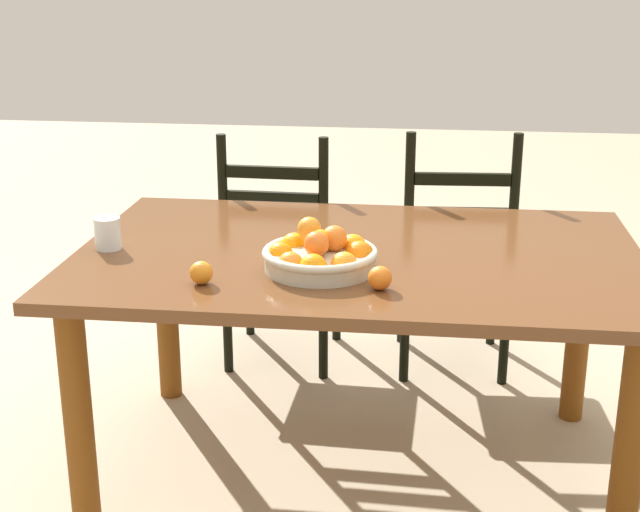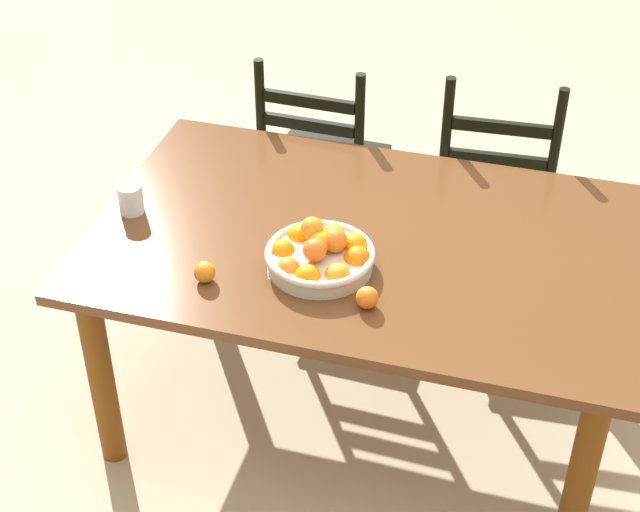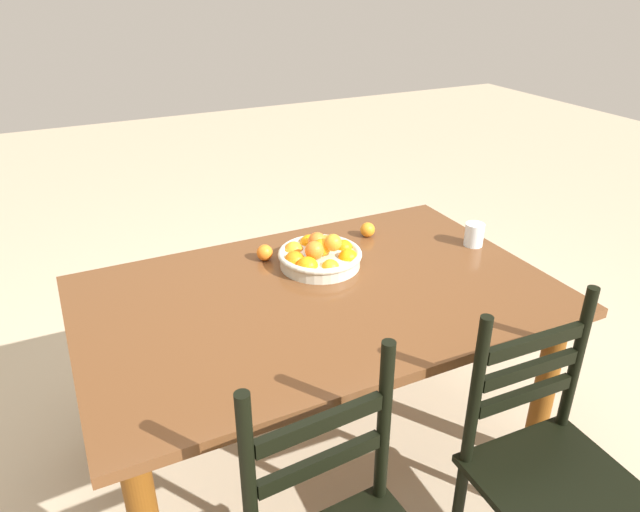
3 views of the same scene
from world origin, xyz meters
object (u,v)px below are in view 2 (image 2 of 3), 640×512
object	(u,v)px
chair_by_cabinet	(321,168)
orange_loose_1	(367,298)
dining_table	(365,263)
chair_near_window	(494,189)
fruit_bowl	(321,255)
orange_loose_0	(205,272)
drinking_glass	(131,199)

from	to	relation	value
chair_by_cabinet	orange_loose_1	bearing A→B (deg)	113.86
dining_table	orange_loose_1	world-z (taller)	orange_loose_1
orange_loose_1	chair_near_window	bearing A→B (deg)	78.54
orange_loose_1	fruit_bowl	bearing A→B (deg)	141.38
fruit_bowl	chair_by_cabinet	bearing A→B (deg)	105.86
fruit_bowl	orange_loose_0	world-z (taller)	fruit_bowl
orange_loose_0	drinking_glass	bearing A→B (deg)	142.81
chair_by_cabinet	fruit_bowl	size ratio (longest dim) A/B	2.94
dining_table	drinking_glass	bearing A→B (deg)	-174.74
chair_near_window	fruit_bowl	bearing A→B (deg)	64.49
chair_near_window	chair_by_cabinet	distance (m)	0.67
dining_table	orange_loose_0	bearing A→B (deg)	-139.63
fruit_bowl	orange_loose_0	distance (m)	0.34
dining_table	fruit_bowl	bearing A→B (deg)	-116.55
chair_by_cabinet	orange_loose_1	world-z (taller)	chair_by_cabinet
chair_near_window	fruit_bowl	distance (m)	1.11
dining_table	orange_loose_0	world-z (taller)	orange_loose_0
chair_near_window	drinking_glass	bearing A→B (deg)	36.31
dining_table	orange_loose_0	xyz separation A→B (m)	(-0.39, -0.33, 0.13)
drinking_glass	chair_near_window	bearing A→B (deg)	39.84
chair_near_window	orange_loose_1	distance (m)	1.18
chair_near_window	orange_loose_0	world-z (taller)	chair_near_window
orange_loose_0	drinking_glass	xyz separation A→B (m)	(-0.35, 0.26, 0.02)
chair_by_cabinet	orange_loose_0	bearing A→B (deg)	90.50
chair_near_window	chair_by_cabinet	xyz separation A→B (m)	(-0.67, -0.02, -0.01)
fruit_bowl	drinking_glass	world-z (taller)	fruit_bowl
dining_table	fruit_bowl	distance (m)	0.25
fruit_bowl	chair_near_window	bearing A→B (deg)	68.02
dining_table	orange_loose_0	size ratio (longest dim) A/B	26.59
orange_loose_1	chair_by_cabinet	bearing A→B (deg)	111.99
fruit_bowl	drinking_glass	size ratio (longest dim) A/B	3.39
orange_loose_0	orange_loose_1	xyz separation A→B (m)	(0.47, 0.01, 0.00)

